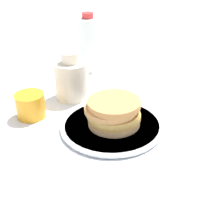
{
  "coord_description": "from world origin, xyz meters",
  "views": [
    {
      "loc": [
        0.09,
        -0.63,
        0.44
      ],
      "look_at": [
        -0.02,
        0.03,
        0.05
      ],
      "focal_mm": 50.0,
      "sensor_mm": 36.0,
      "label": 1
    }
  ],
  "objects_px": {
    "plate": "(112,125)",
    "juice_glass": "(31,105)",
    "pancake_stack": "(113,113)",
    "water_bottle_near": "(89,44)",
    "cream_jug": "(72,78)"
  },
  "relations": [
    {
      "from": "plate",
      "to": "water_bottle_near",
      "type": "distance_m",
      "value": 0.4
    },
    {
      "from": "juice_glass",
      "to": "plate",
      "type": "bearing_deg",
      "value": -5.1
    },
    {
      "from": "pancake_stack",
      "to": "cream_jug",
      "type": "height_order",
      "value": "cream_jug"
    },
    {
      "from": "juice_glass",
      "to": "cream_jug",
      "type": "distance_m",
      "value": 0.15
    },
    {
      "from": "plate",
      "to": "cream_jug",
      "type": "xyz_separation_m",
      "value": [
        -0.15,
        0.15,
        0.05
      ]
    },
    {
      "from": "water_bottle_near",
      "to": "cream_jug",
      "type": "bearing_deg",
      "value": -90.19
    },
    {
      "from": "pancake_stack",
      "to": "juice_glass",
      "type": "bearing_deg",
      "value": 174.82
    },
    {
      "from": "pancake_stack",
      "to": "plate",
      "type": "bearing_deg",
      "value": 170.32
    },
    {
      "from": "juice_glass",
      "to": "cream_jug",
      "type": "bearing_deg",
      "value": 58.41
    },
    {
      "from": "plate",
      "to": "pancake_stack",
      "type": "relative_size",
      "value": 1.87
    },
    {
      "from": "juice_glass",
      "to": "cream_jug",
      "type": "relative_size",
      "value": 0.55
    },
    {
      "from": "plate",
      "to": "juice_glass",
      "type": "relative_size",
      "value": 3.32
    },
    {
      "from": "plate",
      "to": "juice_glass",
      "type": "xyz_separation_m",
      "value": [
        -0.23,
        0.02,
        0.03
      ]
    },
    {
      "from": "juice_glass",
      "to": "water_bottle_near",
      "type": "distance_m",
      "value": 0.36
    },
    {
      "from": "cream_jug",
      "to": "pancake_stack",
      "type": "bearing_deg",
      "value": -44.67
    }
  ]
}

